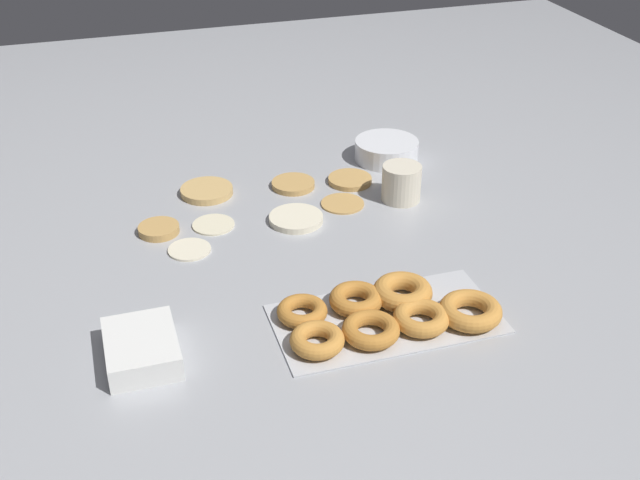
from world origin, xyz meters
TOP-DOWN VIEW (x-y plane):
  - ground_plane at (0.00, 0.00)m, footprint 3.00×3.00m
  - pancake_0 at (-0.11, 0.23)m, footprint 0.12×0.12m
  - pancake_1 at (0.04, 0.05)m, footprint 0.11×0.11m
  - pancake_2 at (0.16, 0.09)m, footprint 0.09×0.09m
  - pancake_3 at (0.21, 0.19)m, footprint 0.10×0.10m
  - pancake_4 at (-0.19, -0.00)m, footprint 0.09×0.09m
  - pancake_5 at (0.08, 0.20)m, footprint 0.10×0.10m
  - pancake_6 at (-0.13, 0.08)m, footprint 0.09×0.09m
  - pancake_7 at (-0.24, 0.09)m, footprint 0.08×0.08m
  - donut_tray at (0.10, -0.33)m, footprint 0.39×0.20m
  - batter_bowl at (0.34, 0.28)m, footprint 0.15×0.15m
  - container_stack at (-0.32, -0.31)m, footprint 0.11×0.15m
  - paper_cup at (0.29, 0.08)m, footprint 0.09×0.09m

SIDE VIEW (x-z plane):
  - ground_plane at x=0.00m, z-range 0.00..0.00m
  - pancake_2 at x=0.16m, z-range 0.00..0.01m
  - pancake_6 at x=-0.13m, z-range 0.00..0.01m
  - pancake_4 at x=-0.19m, z-range 0.00..0.01m
  - pancake_3 at x=0.21m, z-range 0.00..0.01m
  - pancake_5 at x=0.08m, z-range 0.00..0.01m
  - pancake_1 at x=0.04m, z-range 0.00..0.01m
  - pancake_0 at x=-0.11m, z-range 0.00..0.02m
  - pancake_7 at x=-0.24m, z-range 0.00..0.02m
  - donut_tray at x=0.10m, z-range 0.00..0.04m
  - container_stack at x=-0.32m, z-range 0.00..0.04m
  - batter_bowl at x=0.34m, z-range 0.00..0.05m
  - paper_cup at x=0.29m, z-range 0.00..0.08m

